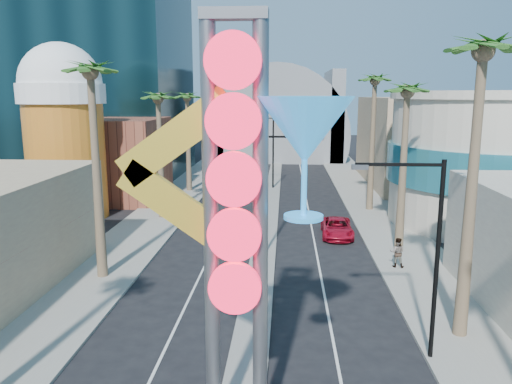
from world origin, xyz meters
name	(u,v)px	position (x,y,z in m)	size (l,w,h in m)	color
sidewalk_west	(170,205)	(-9.50, 35.00, 0.07)	(5.00, 100.00, 0.15)	gray
sidewalk_east	(373,207)	(9.50, 35.00, 0.07)	(5.00, 100.00, 0.15)	gray
median	(271,199)	(0.00, 38.00, 0.07)	(1.60, 84.00, 0.15)	gray
brick_filler_west	(111,159)	(-16.00, 38.00, 4.00)	(10.00, 10.00, 8.00)	brown
filler_east	(413,141)	(16.00, 48.00, 5.00)	(10.00, 20.00, 10.00)	tan
beer_mug	(64,125)	(-17.00, 30.00, 7.84)	(7.00, 7.00, 14.50)	#C6861A
turquoise_building	(494,159)	(18.00, 30.00, 5.25)	(16.60, 16.60, 10.60)	#B6A99A
canopy	(278,132)	(0.00, 72.00, 4.31)	(22.00, 16.00, 22.00)	slate
neon_sign	(265,206)	(0.82, 2.96, 7.31)	(6.53, 2.60, 12.55)	gray
streetlight_0	(272,184)	(0.55, 20.00, 4.88)	(3.79, 0.25, 8.00)	black
streetlight_1	(268,145)	(-0.55, 44.00, 4.88)	(3.79, 0.25, 8.00)	black
streetlight_2	(426,242)	(6.72, 8.00, 4.83)	(3.45, 0.25, 8.00)	black
palm_1	(91,85)	(-9.00, 16.00, 10.82)	(2.40, 2.40, 12.70)	brown
palm_2	(158,105)	(-9.00, 30.00, 9.48)	(2.40, 2.40, 11.20)	brown
palm_3	(187,103)	(-9.00, 42.00, 9.48)	(2.40, 2.40, 11.20)	brown
palm_5	(482,70)	(9.00, 10.00, 11.27)	(2.40, 2.40, 13.20)	brown
palm_6	(407,101)	(9.00, 22.00, 9.93)	(2.40, 2.40, 11.70)	brown
palm_7	(375,89)	(9.00, 34.00, 10.82)	(2.40, 2.40, 12.70)	brown
red_pickup	(337,228)	(5.23, 25.37, 0.67)	(2.22, 4.81, 1.34)	#B70E26
pedestrian_b	(397,252)	(8.12, 18.51, 1.05)	(0.88, 0.68, 1.80)	gray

